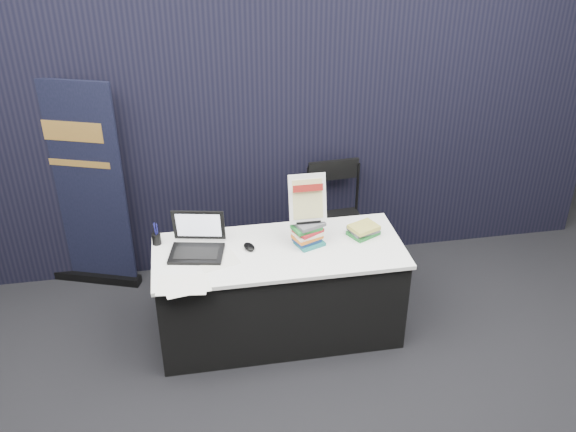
{
  "coord_description": "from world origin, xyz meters",
  "views": [
    {
      "loc": [
        -0.61,
        -3.26,
        3.25
      ],
      "look_at": [
        0.07,
        0.55,
        1.02
      ],
      "focal_mm": 40.0,
      "sensor_mm": 36.0,
      "label": 1
    }
  ],
  "objects_px": {
    "laptop": "(196,243)",
    "stacking_chair": "(337,218)",
    "pullup_banner": "(84,199)",
    "display_table": "(279,291)",
    "book_stack_tall": "(308,233)",
    "info_sign": "(308,199)",
    "book_stack_short": "(363,230)"
  },
  "relations": [
    {
      "from": "book_stack_tall",
      "to": "info_sign",
      "type": "relative_size",
      "value": 0.63
    },
    {
      "from": "display_table",
      "to": "book_stack_tall",
      "type": "distance_m",
      "value": 0.51
    },
    {
      "from": "display_table",
      "to": "pullup_banner",
      "type": "height_order",
      "value": "pullup_banner"
    },
    {
      "from": "display_table",
      "to": "book_stack_short",
      "type": "relative_size",
      "value": 7.12
    },
    {
      "from": "book_stack_tall",
      "to": "book_stack_short",
      "type": "xyz_separation_m",
      "value": [
        0.43,
        0.05,
        -0.05
      ]
    },
    {
      "from": "laptop",
      "to": "stacking_chair",
      "type": "relative_size",
      "value": 0.42
    },
    {
      "from": "book_stack_short",
      "to": "book_stack_tall",
      "type": "bearing_deg",
      "value": -173.75
    },
    {
      "from": "stacking_chair",
      "to": "info_sign",
      "type": "bearing_deg",
      "value": -125.26
    },
    {
      "from": "display_table",
      "to": "info_sign",
      "type": "bearing_deg",
      "value": 16.7
    },
    {
      "from": "display_table",
      "to": "book_stack_tall",
      "type": "height_order",
      "value": "book_stack_tall"
    },
    {
      "from": "info_sign",
      "to": "pullup_banner",
      "type": "distance_m",
      "value": 1.9
    },
    {
      "from": "laptop",
      "to": "pullup_banner",
      "type": "xyz_separation_m",
      "value": [
        -0.85,
        0.87,
        -0.03
      ]
    },
    {
      "from": "display_table",
      "to": "stacking_chair",
      "type": "distance_m",
      "value": 0.94
    },
    {
      "from": "laptop",
      "to": "book_stack_tall",
      "type": "height_order",
      "value": "laptop"
    },
    {
      "from": "laptop",
      "to": "stacking_chair",
      "type": "distance_m",
      "value": 1.36
    },
    {
      "from": "pullup_banner",
      "to": "book_stack_tall",
      "type": "bearing_deg",
      "value": -9.21
    },
    {
      "from": "info_sign",
      "to": "stacking_chair",
      "type": "relative_size",
      "value": 0.36
    },
    {
      "from": "display_table",
      "to": "laptop",
      "type": "distance_m",
      "value": 0.73
    },
    {
      "from": "book_stack_short",
      "to": "stacking_chair",
      "type": "distance_m",
      "value": 0.66
    },
    {
      "from": "book_stack_tall",
      "to": "book_stack_short",
      "type": "distance_m",
      "value": 0.43
    },
    {
      "from": "book_stack_short",
      "to": "stacking_chair",
      "type": "height_order",
      "value": "stacking_chair"
    },
    {
      "from": "pullup_banner",
      "to": "stacking_chair",
      "type": "height_order",
      "value": "pullup_banner"
    },
    {
      "from": "pullup_banner",
      "to": "stacking_chair",
      "type": "bearing_deg",
      "value": 12.63
    },
    {
      "from": "stacking_chair",
      "to": "pullup_banner",
      "type": "bearing_deg",
      "value": 169.48
    },
    {
      "from": "book_stack_tall",
      "to": "pullup_banner",
      "type": "distance_m",
      "value": 1.89
    },
    {
      "from": "book_stack_short",
      "to": "pullup_banner",
      "type": "bearing_deg",
      "value": 157.42
    },
    {
      "from": "book_stack_short",
      "to": "pullup_banner",
      "type": "height_order",
      "value": "pullup_banner"
    },
    {
      "from": "display_table",
      "to": "laptop",
      "type": "relative_size",
      "value": 4.29
    },
    {
      "from": "info_sign",
      "to": "display_table",
      "type": "bearing_deg",
      "value": -163.06
    },
    {
      "from": "info_sign",
      "to": "pullup_banner",
      "type": "relative_size",
      "value": 0.2
    },
    {
      "from": "book_stack_tall",
      "to": "book_stack_short",
      "type": "height_order",
      "value": "book_stack_tall"
    },
    {
      "from": "display_table",
      "to": "pullup_banner",
      "type": "bearing_deg",
      "value": 146.55
    }
  ]
}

